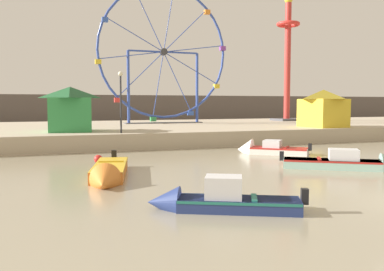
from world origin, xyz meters
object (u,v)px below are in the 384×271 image
at_px(motorboat_navy_blue, 214,200).
at_px(motorboat_orange_hull, 108,173).
at_px(carnival_booth_yellow_awning, 323,108).
at_px(mooring_buoy_orange, 98,159).
at_px(carnival_booth_green_kiosk, 70,108).
at_px(promenade_lamp_near, 121,93).
at_px(motorboat_seafoam, 353,163).
at_px(motorboat_white_red_stripe, 266,149).
at_px(ferris_wheel_blue_frame, 164,54).
at_px(drop_tower_red_tower, 288,58).

height_order(motorboat_navy_blue, motorboat_orange_hull, motorboat_navy_blue).
bearing_deg(carnival_booth_yellow_awning, mooring_buoy_orange, -162.83).
bearing_deg(carnival_booth_green_kiosk, promenade_lamp_near, -39.91).
distance_m(motorboat_orange_hull, mooring_buoy_orange, 4.81).
distance_m(motorboat_seafoam, mooring_buoy_orange, 12.55).
distance_m(motorboat_white_red_stripe, promenade_lamp_near, 10.18).
relative_size(motorboat_orange_hull, ferris_wheel_blue_frame, 0.44).
bearing_deg(mooring_buoy_orange, carnival_booth_yellow_awning, 20.54).
bearing_deg(motorboat_white_red_stripe, ferris_wheel_blue_frame, -45.26).
xyz_separation_m(motorboat_seafoam, motorboat_orange_hull, (-11.19, 1.32, -0.03)).
bearing_deg(promenade_lamp_near, drop_tower_red_tower, 32.31).
bearing_deg(motorboat_seafoam, mooring_buoy_orange, -175.08).
bearing_deg(ferris_wheel_blue_frame, promenade_lamp_near, -117.69).
distance_m(motorboat_seafoam, drop_tower_red_tower, 30.15).
distance_m(drop_tower_red_tower, carnival_booth_yellow_awning, 14.34).
bearing_deg(motorboat_orange_hull, drop_tower_red_tower, 148.87).
xyz_separation_m(motorboat_seafoam, ferris_wheel_blue_frame, (-1.91, 24.92, 7.75)).
bearing_deg(carnival_booth_yellow_awning, promenade_lamp_near, -178.79).
height_order(motorboat_white_red_stripe, carnival_booth_green_kiosk, carnival_booth_green_kiosk).
relative_size(motorboat_white_red_stripe, carnival_booth_green_kiosk, 1.03).
distance_m(ferris_wheel_blue_frame, promenade_lamp_near, 15.10).
relative_size(motorboat_orange_hull, drop_tower_red_tower, 0.42).
xyz_separation_m(motorboat_navy_blue, mooring_buoy_orange, (-1.86, 10.78, -0.07)).
height_order(motorboat_white_red_stripe, carnival_booth_yellow_awning, carnival_booth_yellow_awning).
xyz_separation_m(motorboat_white_red_stripe, motorboat_seafoam, (0.72, -6.75, 0.02)).
distance_m(carnival_booth_yellow_awning, promenade_lamp_near, 17.40).
bearing_deg(carnival_booth_green_kiosk, motorboat_seafoam, -47.00).
height_order(carnival_booth_green_kiosk, mooring_buoy_orange, carnival_booth_green_kiosk).
bearing_deg(carnival_booth_green_kiosk, ferris_wheel_blue_frame, 50.41).
xyz_separation_m(motorboat_seafoam, mooring_buoy_orange, (-10.95, 6.13, -0.07)).
relative_size(motorboat_white_red_stripe, motorboat_seafoam, 0.79).
xyz_separation_m(motorboat_white_red_stripe, carnival_booth_yellow_awning, (9.40, 6.73, 2.48)).
bearing_deg(ferris_wheel_blue_frame, carnival_booth_yellow_awning, -47.23).
bearing_deg(motorboat_white_red_stripe, motorboat_navy_blue, 94.75).
height_order(motorboat_white_red_stripe, mooring_buoy_orange, motorboat_white_red_stripe).
xyz_separation_m(drop_tower_red_tower, carnival_booth_green_kiosk, (-24.86, -10.75, -5.55)).
bearing_deg(carnival_booth_green_kiosk, motorboat_white_red_stripe, -32.11).
bearing_deg(carnival_booth_yellow_awning, motorboat_orange_hull, -151.91).
height_order(motorboat_orange_hull, ferris_wheel_blue_frame, ferris_wheel_blue_frame).
distance_m(motorboat_navy_blue, motorboat_seafoam, 10.21).
relative_size(motorboat_white_red_stripe, promenade_lamp_near, 1.02).
relative_size(promenade_lamp_near, mooring_buoy_orange, 9.31).
xyz_separation_m(motorboat_white_red_stripe, promenade_lamp_near, (-7.92, 5.34, 3.51)).
relative_size(motorboat_seafoam, carnival_booth_green_kiosk, 1.31).
relative_size(motorboat_orange_hull, mooring_buoy_orange, 13.67).
bearing_deg(mooring_buoy_orange, motorboat_seafoam, -29.22).
xyz_separation_m(drop_tower_red_tower, promenade_lamp_near, (-21.83, -13.81, -4.54)).
distance_m(carnival_booth_green_kiosk, promenade_lamp_near, 4.43).
bearing_deg(motorboat_orange_hull, motorboat_white_red_stripe, 131.04).
distance_m(motorboat_orange_hull, drop_tower_red_tower, 35.53).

